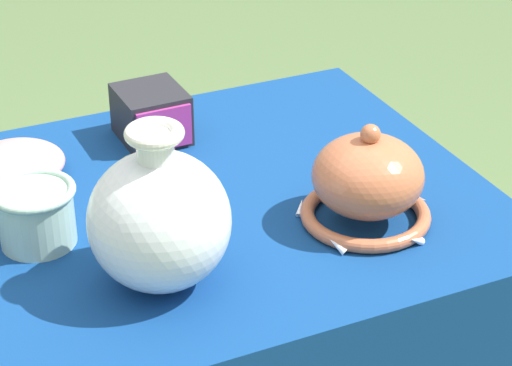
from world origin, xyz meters
name	(u,v)px	position (x,y,z in m)	size (l,w,h in m)	color
display_table	(205,252)	(0.00, -0.02, 0.63)	(0.91, 0.75, 0.72)	olive
vase_tall_bulbous	(159,219)	(-0.13, -0.18, 0.82)	(0.20, 0.20, 0.24)	white
vase_dome_bell	(367,183)	(0.21, -0.16, 0.79)	(0.21, 0.21, 0.17)	#BC6642
mosaic_tile_box	(152,115)	(0.01, 0.23, 0.77)	(0.11, 0.13, 0.09)	#232328
cup_wide_celadon	(36,213)	(-0.26, -0.01, 0.77)	(0.12, 0.12, 0.09)	#A8CCB7
bowl_shallow_rose	(15,164)	(-0.25, 0.20, 0.75)	(0.16, 0.16, 0.05)	#D19399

